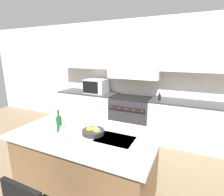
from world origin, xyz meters
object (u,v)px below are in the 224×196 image
at_px(wine_bottle, 59,124).
at_px(oil_bottle_on_counter, 159,97).
at_px(microwave, 96,86).
at_px(wine_glass_far, 86,117).
at_px(wine_glass_near, 61,130).
at_px(range_stove, 131,116).
at_px(fruit_bowl, 94,131).

bearing_deg(wine_bottle, oil_bottle_on_counter, 67.52).
relative_size(microwave, wine_glass_far, 2.98).
xyz_separation_m(wine_bottle, wine_glass_near, (0.17, -0.16, 0.01)).
bearing_deg(wine_glass_far, oil_bottle_on_counter, 69.70).
bearing_deg(range_stove, wine_glass_near, -91.54).
bearing_deg(range_stove, fruit_bowl, -84.64).
relative_size(microwave, wine_glass_near, 2.98).
height_order(microwave, fruit_bowl, microwave).
bearing_deg(wine_bottle, microwave, 108.03).
relative_size(wine_bottle, oil_bottle_on_counter, 1.75).
xyz_separation_m(wine_bottle, wine_glass_far, (0.21, 0.31, 0.01)).
relative_size(range_stove, microwave, 1.70).
xyz_separation_m(wine_glass_near, fruit_bowl, (0.25, 0.29, -0.09)).
bearing_deg(fruit_bowl, range_stove, 95.36).
bearing_deg(oil_bottle_on_counter, wine_glass_near, -107.16).
distance_m(range_stove, wine_glass_far, 1.95).
xyz_separation_m(microwave, fruit_bowl, (1.14, -2.06, -0.16)).
relative_size(microwave, fruit_bowl, 1.95).
bearing_deg(oil_bottle_on_counter, wine_bottle, -112.48).
distance_m(range_stove, fruit_bowl, 2.11).
height_order(wine_bottle, wine_glass_near, wine_bottle).
height_order(wine_glass_near, wine_glass_far, same).
height_order(wine_bottle, wine_glass_far, wine_bottle).
bearing_deg(wine_bottle, wine_glass_far, 56.12).
xyz_separation_m(wine_bottle, fruit_bowl, (0.43, 0.13, -0.08)).
bearing_deg(wine_glass_near, fruit_bowl, 48.75).
distance_m(wine_bottle, oil_bottle_on_counter, 2.29).
xyz_separation_m(range_stove, microwave, (-0.95, 0.02, 0.66)).
distance_m(range_stove, wine_bottle, 2.26).
bearing_deg(microwave, range_stove, -1.13).
distance_m(wine_bottle, fruit_bowl, 0.45).
distance_m(microwave, wine_bottle, 2.30).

